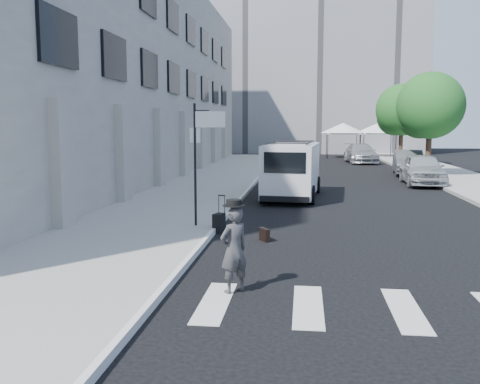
% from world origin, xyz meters
% --- Properties ---
extents(ground, '(120.00, 120.00, 0.00)m').
position_xyz_m(ground, '(0.00, 0.00, 0.00)').
color(ground, black).
rests_on(ground, ground).
extents(sidewalk_left, '(4.50, 48.00, 0.15)m').
position_xyz_m(sidewalk_left, '(-4.25, 16.00, 0.07)').
color(sidewalk_left, gray).
rests_on(sidewalk_left, ground).
extents(sidewalk_right, '(4.00, 56.00, 0.15)m').
position_xyz_m(sidewalk_right, '(9.00, 20.00, 0.07)').
color(sidewalk_right, gray).
rests_on(sidewalk_right, ground).
extents(building_left, '(10.00, 44.00, 12.00)m').
position_xyz_m(building_left, '(-11.50, 18.00, 6.00)').
color(building_left, gray).
rests_on(building_left, ground).
extents(building_far, '(22.00, 12.00, 25.00)m').
position_xyz_m(building_far, '(2.00, 50.00, 12.50)').
color(building_far, slate).
rests_on(building_far, ground).
extents(sign_pole, '(1.03, 0.07, 3.50)m').
position_xyz_m(sign_pole, '(-2.36, 3.20, 2.65)').
color(sign_pole, black).
rests_on(sign_pole, sidewalk_left).
extents(tree_near, '(3.80, 3.83, 6.03)m').
position_xyz_m(tree_near, '(7.50, 20.15, 3.97)').
color(tree_near, black).
rests_on(tree_near, ground).
extents(tree_far, '(3.80, 3.83, 6.03)m').
position_xyz_m(tree_far, '(7.50, 29.15, 3.97)').
color(tree_far, black).
rests_on(tree_far, ground).
extents(tent_left, '(4.00, 4.00, 3.20)m').
position_xyz_m(tent_left, '(4.00, 38.00, 2.71)').
color(tent_left, black).
rests_on(tent_left, ground).
extents(tent_right, '(4.00, 4.00, 3.20)m').
position_xyz_m(tent_right, '(7.20, 38.50, 2.71)').
color(tent_right, black).
rests_on(tent_right, ground).
extents(businessman, '(0.69, 0.68, 1.60)m').
position_xyz_m(businessman, '(-0.75, -2.40, 0.80)').
color(businessman, '#373739').
rests_on(businessman, ground).
extents(briefcase, '(0.32, 0.44, 0.34)m').
position_xyz_m(briefcase, '(-0.51, 2.00, 0.17)').
color(briefcase, black).
rests_on(briefcase, ground).
extents(suitcase, '(0.35, 0.44, 1.06)m').
position_xyz_m(suitcase, '(-1.87, 2.93, 0.28)').
color(suitcase, black).
rests_on(suitcase, ground).
extents(cargo_van, '(2.47, 6.08, 2.24)m').
position_xyz_m(cargo_van, '(0.03, 10.72, 1.17)').
color(cargo_van, silver).
rests_on(cargo_van, ground).
extents(parked_car_a, '(2.11, 4.79, 1.60)m').
position_xyz_m(parked_car_a, '(6.47, 16.13, 0.80)').
color(parked_car_a, '#ADB1B5').
rests_on(parked_car_a, ground).
extents(parked_car_b, '(2.06, 4.73, 1.51)m').
position_xyz_m(parked_car_b, '(6.80, 21.60, 0.76)').
color(parked_car_b, '#505257').
rests_on(parked_car_b, ground).
extents(parked_car_c, '(2.54, 5.43, 1.53)m').
position_xyz_m(parked_car_c, '(5.00, 31.67, 0.77)').
color(parked_car_c, '#94979C').
rests_on(parked_car_c, ground).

